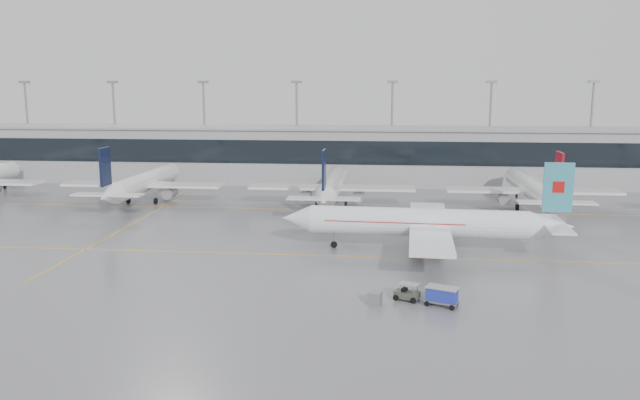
# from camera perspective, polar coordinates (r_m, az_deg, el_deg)

# --- Properties ---
(ground) EXTENTS (320.00, 320.00, 0.00)m
(ground) POSITION_cam_1_polar(r_m,az_deg,el_deg) (79.86, -0.85, -5.07)
(ground) COLOR slate
(ground) RESTS_ON ground
(taxi_line_main) EXTENTS (120.00, 0.25, 0.01)m
(taxi_line_main) POSITION_cam_1_polar(r_m,az_deg,el_deg) (79.86, -0.85, -5.07)
(taxi_line_main) COLOR gold
(taxi_line_main) RESTS_ON ground
(taxi_line_north) EXTENTS (120.00, 0.25, 0.01)m
(taxi_line_north) POSITION_cam_1_polar(r_m,az_deg,el_deg) (108.93, 0.93, -0.90)
(taxi_line_north) COLOR gold
(taxi_line_north) RESTS_ON ground
(taxi_line_cross) EXTENTS (0.25, 60.00, 0.01)m
(taxi_line_cross) POSITION_cam_1_polar(r_m,az_deg,el_deg) (101.60, -16.93, -2.17)
(taxi_line_cross) COLOR gold
(taxi_line_cross) RESTS_ON ground
(terminal) EXTENTS (180.00, 15.00, 12.00)m
(terminal) POSITION_cam_1_polar(r_m,az_deg,el_deg) (139.60, 2.03, 4.06)
(terminal) COLOR #959599
(terminal) RESTS_ON ground
(terminal_glass) EXTENTS (180.00, 0.20, 5.00)m
(terminal_glass) POSITION_cam_1_polar(r_m,az_deg,el_deg) (131.95, 1.82, 4.35)
(terminal_glass) COLOR black
(terminal_glass) RESTS_ON ground
(terminal_roof) EXTENTS (182.00, 16.00, 0.40)m
(terminal_roof) POSITION_cam_1_polar(r_m,az_deg,el_deg) (139.07, 2.05, 6.60)
(terminal_roof) COLOR gray
(terminal_roof) RESTS_ON ground
(light_masts) EXTENTS (156.40, 1.00, 22.60)m
(light_masts) POSITION_cam_1_polar(r_m,az_deg,el_deg) (144.98, 2.20, 7.20)
(light_masts) COLOR gray
(light_masts) RESTS_ON ground
(air_canada_jet) EXTENTS (37.66, 30.46, 11.96)m
(air_canada_jet) POSITION_cam_1_polar(r_m,az_deg,el_deg) (81.98, 9.81, -2.08)
(air_canada_jet) COLOR white
(air_canada_jet) RESTS_ON ground
(parked_jet_b) EXTENTS (29.64, 36.96, 11.72)m
(parked_jet_b) POSITION_cam_1_polar(r_m,az_deg,el_deg) (119.84, -15.84, 1.54)
(parked_jet_b) COLOR white
(parked_jet_b) RESTS_ON ground
(parked_jet_c) EXTENTS (29.64, 36.96, 11.72)m
(parked_jet_c) POSITION_cam_1_polar(r_m,az_deg,el_deg) (111.91, 1.10, 1.33)
(parked_jet_c) COLOR white
(parked_jet_c) RESTS_ON ground
(parked_jet_d) EXTENTS (29.64, 36.96, 11.72)m
(parked_jet_d) POSITION_cam_1_polar(r_m,az_deg,el_deg) (114.60, 18.82, 0.99)
(parked_jet_d) COLOR white
(parked_jet_d) RESTS_ON ground
(baggage_tug) EXTENTS (3.67, 2.32, 1.77)m
(baggage_tug) POSITION_cam_1_polar(r_m,az_deg,el_deg) (64.01, 7.95, -8.52)
(baggage_tug) COLOR #3C4035
(baggage_tug) RESTS_ON ground
(baggage_cart) EXTENTS (3.51, 2.75, 1.92)m
(baggage_cart) POSITION_cam_1_polar(r_m,az_deg,el_deg) (62.81, 11.08, -8.51)
(baggage_cart) COLOR gray
(baggage_cart) RESTS_ON ground
(gse_unit) EXTENTS (1.50, 1.44, 1.24)m
(gse_unit) POSITION_cam_1_polar(r_m,az_deg,el_deg) (62.53, 5.04, -8.92)
(gse_unit) COLOR slate
(gse_unit) RESTS_ON ground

